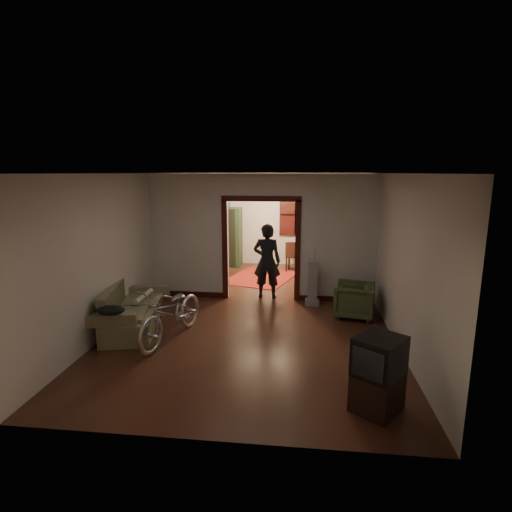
# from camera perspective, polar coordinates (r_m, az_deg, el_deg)

# --- Properties ---
(floor) EXTENTS (5.00, 8.50, 0.01)m
(floor) POSITION_cam_1_polar(r_m,az_deg,el_deg) (8.47, 0.23, -7.55)
(floor) COLOR black
(floor) RESTS_ON ground
(ceiling) EXTENTS (5.00, 8.50, 0.01)m
(ceiling) POSITION_cam_1_polar(r_m,az_deg,el_deg) (7.99, 0.25, 11.76)
(ceiling) COLOR white
(ceiling) RESTS_ON floor
(wall_back) EXTENTS (5.00, 0.02, 2.80)m
(wall_back) POSITION_cam_1_polar(r_m,az_deg,el_deg) (12.30, 2.38, 5.25)
(wall_back) COLOR beige
(wall_back) RESTS_ON floor
(wall_left) EXTENTS (0.02, 8.50, 2.80)m
(wall_left) POSITION_cam_1_polar(r_m,az_deg,el_deg) (8.74, -16.30, 2.06)
(wall_left) COLOR beige
(wall_left) RESTS_ON floor
(wall_right) EXTENTS (0.02, 8.50, 2.80)m
(wall_right) POSITION_cam_1_polar(r_m,az_deg,el_deg) (8.23, 17.82, 1.39)
(wall_right) COLOR beige
(wall_right) RESTS_ON floor
(partition_wall) EXTENTS (5.00, 0.14, 2.80)m
(partition_wall) POSITION_cam_1_polar(r_m,az_deg,el_deg) (8.85, 0.76, 2.66)
(partition_wall) COLOR beige
(partition_wall) RESTS_ON floor
(door_casing) EXTENTS (1.74, 0.20, 2.32)m
(door_casing) POSITION_cam_1_polar(r_m,az_deg,el_deg) (8.90, 0.76, 0.75)
(door_casing) COLOR black
(door_casing) RESTS_ON floor
(far_window) EXTENTS (0.98, 0.06, 1.28)m
(far_window) POSITION_cam_1_polar(r_m,az_deg,el_deg) (12.22, 5.67, 5.86)
(far_window) COLOR black
(far_window) RESTS_ON wall_back
(chandelier) EXTENTS (0.24, 0.24, 0.24)m
(chandelier) POSITION_cam_1_polar(r_m,az_deg,el_deg) (10.49, 1.74, 9.31)
(chandelier) COLOR #FFE0A5
(chandelier) RESTS_ON ceiling
(light_switch) EXTENTS (0.08, 0.01, 0.12)m
(light_switch) POSITION_cam_1_polar(r_m,az_deg,el_deg) (8.76, 7.56, 1.46)
(light_switch) COLOR silver
(light_switch) RESTS_ON partition_wall
(sofa) EXTENTS (1.18, 1.93, 0.83)m
(sofa) POSITION_cam_1_polar(r_m,az_deg,el_deg) (7.65, -17.25, -6.98)
(sofa) COLOR #5B5E3E
(sofa) RESTS_ON floor
(rolled_paper) EXTENTS (0.09, 0.76, 0.09)m
(rolled_paper) POSITION_cam_1_polar(r_m,az_deg,el_deg) (7.84, -15.76, -5.55)
(rolled_paper) COLOR beige
(rolled_paper) RESTS_ON sofa
(jacket) EXTENTS (0.45, 0.34, 0.13)m
(jacket) POSITION_cam_1_polar(r_m,az_deg,el_deg) (6.77, -20.07, -7.27)
(jacket) COLOR black
(jacket) RESTS_ON sofa
(bicycle) EXTENTS (1.06, 1.93, 0.96)m
(bicycle) POSITION_cam_1_polar(r_m,az_deg,el_deg) (6.98, -11.90, -7.92)
(bicycle) COLOR silver
(bicycle) RESTS_ON floor
(armchair) EXTENTS (0.89, 0.87, 0.68)m
(armchair) POSITION_cam_1_polar(r_m,az_deg,el_deg) (8.16, 13.82, -6.13)
(armchair) COLOR #3C4728
(armchair) RESTS_ON floor
(tv_stand) EXTENTS (0.71, 0.72, 0.48)m
(tv_stand) POSITION_cam_1_polar(r_m,az_deg,el_deg) (5.25, 16.91, -18.02)
(tv_stand) COLOR black
(tv_stand) RESTS_ON floor
(crt_tv) EXTENTS (0.71, 0.72, 0.47)m
(crt_tv) POSITION_cam_1_polar(r_m,az_deg,el_deg) (5.04, 17.23, -13.50)
(crt_tv) COLOR black
(crt_tv) RESTS_ON tv_stand
(vacuum) EXTENTS (0.30, 0.24, 0.97)m
(vacuum) POSITION_cam_1_polar(r_m,az_deg,el_deg) (8.66, 8.07, -3.85)
(vacuum) COLOR gray
(vacuum) RESTS_ON floor
(person) EXTENTS (0.65, 0.45, 1.70)m
(person) POSITION_cam_1_polar(r_m,az_deg,el_deg) (9.00, 1.57, -0.74)
(person) COLOR black
(person) RESTS_ON floor
(oriental_rug) EXTENTS (2.08, 2.41, 0.02)m
(oriental_rug) POSITION_cam_1_polar(r_m,az_deg,el_deg) (10.90, 0.77, -3.06)
(oriental_rug) COLOR maroon
(oriental_rug) RESTS_ON floor
(locker) EXTENTS (0.91, 0.54, 1.78)m
(locker) POSITION_cam_1_polar(r_m,az_deg,el_deg) (12.14, -4.24, 2.70)
(locker) COLOR #1E3320
(locker) RESTS_ON floor
(globe) EXTENTS (0.29, 0.29, 0.29)m
(globe) POSITION_cam_1_polar(r_m,az_deg,el_deg) (12.01, -4.32, 7.65)
(globe) COLOR #1E5972
(globe) RESTS_ON locker
(desk) EXTENTS (1.10, 0.77, 0.74)m
(desk) POSITION_cam_1_polar(r_m,az_deg,el_deg) (11.92, 6.93, -0.07)
(desk) COLOR black
(desk) RESTS_ON floor
(desk_chair) EXTENTS (0.49, 0.49, 0.87)m
(desk_chair) POSITION_cam_1_polar(r_m,az_deg,el_deg) (11.62, 5.20, -0.01)
(desk_chair) COLOR black
(desk_chair) RESTS_ON floor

